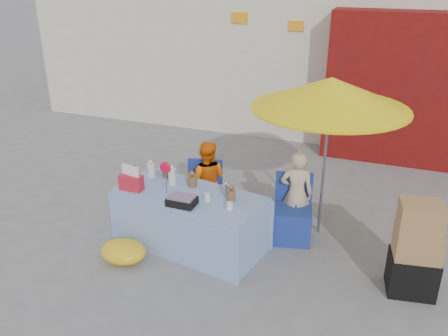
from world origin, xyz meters
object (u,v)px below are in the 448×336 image
at_px(chair_left, 203,205).
at_px(vendor_orange, 207,181).
at_px(umbrella, 331,94).
at_px(market_table, 190,218).
at_px(box_stack, 415,252).
at_px(chair_right, 292,221).
at_px(vendor_beige, 296,194).

relative_size(chair_left, vendor_orange, 0.75).
bearing_deg(vendor_orange, chair_left, 75.97).
xyz_separation_m(chair_left, umbrella, (1.55, 0.28, 1.64)).
bearing_deg(market_table, vendor_orange, 106.39).
relative_size(chair_left, box_stack, 0.78).
bearing_deg(box_stack, umbrella, 142.51).
bearing_deg(chair_left, vendor_orange, 75.97).
relative_size(chair_right, box_stack, 0.78).
distance_m(chair_left, umbrella, 2.27).
xyz_separation_m(market_table, vendor_orange, (-0.07, 0.72, 0.19)).
height_order(market_table, box_stack, market_table).
distance_m(chair_left, vendor_beige, 1.30).
height_order(vendor_orange, umbrella, umbrella).
bearing_deg(market_table, chair_right, 37.32).
distance_m(market_table, umbrella, 2.29).
relative_size(chair_left, vendor_beige, 0.73).
distance_m(vendor_beige, umbrella, 1.35).
height_order(chair_right, umbrella, umbrella).
bearing_deg(vendor_orange, chair_right, 161.27).
relative_size(market_table, chair_left, 2.37).
height_order(vendor_orange, vendor_beige, vendor_beige).
bearing_deg(market_table, vendor_beige, 42.24).
height_order(vendor_beige, umbrella, umbrella).
xyz_separation_m(market_table, vendor_beige, (1.18, 0.72, 0.21)).
relative_size(vendor_beige, umbrella, 0.56).
bearing_deg(umbrella, chair_left, -169.62).
relative_size(umbrella, box_stack, 1.92).
distance_m(market_table, vendor_beige, 1.40).
bearing_deg(vendor_beige, vendor_orange, -12.57).
bearing_deg(chair_right, chair_left, 167.43).
xyz_separation_m(chair_right, vendor_orange, (-1.25, 0.13, 0.31)).
bearing_deg(chair_right, umbrella, 30.60).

